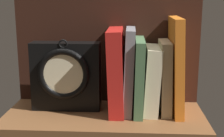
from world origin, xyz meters
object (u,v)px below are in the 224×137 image
object	(u,v)px
book_gray_chess	(129,71)
book_cream_twain	(151,80)
book_green_romantic	(139,76)
book_tan_shortstories	(165,77)
framed_clock	(66,76)
book_orange_pandolfini	(176,66)
book_red_requiem	(116,71)

from	to	relation	value
book_gray_chess	book_cream_twain	world-z (taller)	book_gray_chess
book_green_romantic	book_tan_shortstories	distance (cm)	6.92
book_gray_chess	framed_clock	bearing A→B (deg)	179.69
book_gray_chess	book_tan_shortstories	bearing A→B (deg)	0.00
book_orange_pandolfini	framed_clock	xyz separation A→B (cm)	(-29.55, 0.09, -3.13)
book_tan_shortstories	book_orange_pandolfini	size ratio (longest dim) A/B	0.76
book_gray_chess	book_green_romantic	xyz separation A→B (cm)	(2.66, 0.00, -1.39)
book_cream_twain	framed_clock	distance (cm)	23.22
book_gray_chess	book_red_requiem	bearing A→B (deg)	180.00
book_orange_pandolfini	framed_clock	size ratio (longest dim) A/B	1.28
book_green_romantic	book_tan_shortstories	xyz separation A→B (cm)	(6.91, 0.00, -0.24)
book_tan_shortstories	book_orange_pandolfini	distance (cm)	4.17
book_red_requiem	framed_clock	world-z (taller)	book_red_requiem
book_tan_shortstories	framed_clock	size ratio (longest dim) A/B	0.97
book_green_romantic	book_cream_twain	distance (cm)	3.53
book_orange_pandolfini	book_red_requiem	bearing A→B (deg)	180.00
book_gray_chess	framed_clock	size ratio (longest dim) A/B	1.14
book_cream_twain	book_orange_pandolfini	size ratio (longest dim) A/B	0.70
book_cream_twain	book_green_romantic	bearing A→B (deg)	180.00
book_cream_twain	book_tan_shortstories	bearing A→B (deg)	0.00
book_cream_twain	book_red_requiem	bearing A→B (deg)	180.00
book_red_requiem	book_tan_shortstories	size ratio (longest dim) A/B	1.16
book_red_requiem	book_green_romantic	xyz separation A→B (cm)	(6.08, 0.00, -1.30)
book_gray_chess	book_orange_pandolfini	world-z (taller)	book_orange_pandolfini
book_gray_chess	book_cream_twain	bearing A→B (deg)	0.00
book_gray_chess	framed_clock	xyz separation A→B (cm)	(-17.18, 0.09, -1.68)
book_gray_chess	book_tan_shortstories	size ratio (longest dim) A/B	1.17
book_gray_chess	framed_clock	distance (cm)	17.26
book_gray_chess	book_green_romantic	distance (cm)	3.00
book_red_requiem	framed_clock	bearing A→B (deg)	179.62
book_tan_shortstories	framed_clock	xyz separation A→B (cm)	(-26.75, 0.09, -0.05)
book_red_requiem	book_orange_pandolfini	world-z (taller)	book_orange_pandolfini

